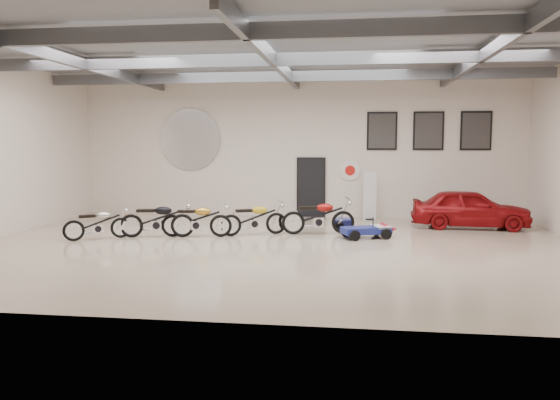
# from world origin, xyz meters

# --- Properties ---
(floor) EXTENTS (16.00, 12.00, 0.01)m
(floor) POSITION_xyz_m (0.00, 0.00, 0.00)
(floor) COLOR #C7B098
(floor) RESTS_ON ground
(ceiling) EXTENTS (16.00, 12.00, 0.01)m
(ceiling) POSITION_xyz_m (0.00, 0.00, 5.00)
(ceiling) COLOR slate
(ceiling) RESTS_ON back_wall
(back_wall) EXTENTS (16.00, 0.02, 5.00)m
(back_wall) POSITION_xyz_m (0.00, 6.00, 2.50)
(back_wall) COLOR beige
(back_wall) RESTS_ON floor
(ceiling_beams) EXTENTS (15.80, 11.80, 0.32)m
(ceiling_beams) POSITION_xyz_m (0.00, 0.00, 4.75)
(ceiling_beams) COLOR #525559
(ceiling_beams) RESTS_ON ceiling
(door) EXTENTS (0.92, 0.08, 2.10)m
(door) POSITION_xyz_m (0.50, 5.95, 1.05)
(door) COLOR black
(door) RESTS_ON back_wall
(logo_plaque) EXTENTS (2.30, 0.06, 1.16)m
(logo_plaque) POSITION_xyz_m (-4.00, 5.95, 2.80)
(logo_plaque) COLOR silver
(logo_plaque) RESTS_ON back_wall
(poster_left) EXTENTS (1.05, 0.08, 1.35)m
(poster_left) POSITION_xyz_m (3.00, 5.96, 3.10)
(poster_left) COLOR black
(poster_left) RESTS_ON back_wall
(poster_mid) EXTENTS (1.05, 0.08, 1.35)m
(poster_mid) POSITION_xyz_m (4.60, 5.96, 3.10)
(poster_mid) COLOR black
(poster_mid) RESTS_ON back_wall
(poster_right) EXTENTS (1.05, 0.08, 1.35)m
(poster_right) POSITION_xyz_m (6.20, 5.96, 3.10)
(poster_right) COLOR black
(poster_right) RESTS_ON back_wall
(oil_sign) EXTENTS (0.72, 0.10, 0.72)m
(oil_sign) POSITION_xyz_m (1.90, 5.95, 1.70)
(oil_sign) COLOR white
(oil_sign) RESTS_ON back_wall
(banner_stand) EXTENTS (0.50, 0.30, 1.74)m
(banner_stand) POSITION_xyz_m (2.59, 5.50, 0.87)
(banner_stand) COLOR white
(banner_stand) RESTS_ON floor
(motorcycle_silver) EXTENTS (1.81, 1.45, 0.93)m
(motorcycle_silver) POSITION_xyz_m (-5.02, 0.44, 0.47)
(motorcycle_silver) COLOR silver
(motorcycle_silver) RESTS_ON floor
(motorcycle_black) EXTENTS (2.14, 0.98, 1.07)m
(motorcycle_black) POSITION_xyz_m (-3.51, 0.99, 0.54)
(motorcycle_black) COLOR silver
(motorcycle_black) RESTS_ON floor
(motorcycle_gold) EXTENTS (2.04, 0.86, 1.03)m
(motorcycle_gold) POSITION_xyz_m (-2.41, 1.22, 0.51)
(motorcycle_gold) COLOR silver
(motorcycle_gold) RESTS_ON floor
(motorcycle_yellow) EXTENTS (2.03, 1.38, 1.02)m
(motorcycle_yellow) POSITION_xyz_m (-0.85, 1.74, 0.51)
(motorcycle_yellow) COLOR silver
(motorcycle_yellow) RESTS_ON floor
(motorcycle_red) EXTENTS (2.20, 1.09, 1.10)m
(motorcycle_red) POSITION_xyz_m (1.01, 2.16, 0.55)
(motorcycle_red) COLOR silver
(motorcycle_red) RESTS_ON floor
(go_kart) EXTENTS (1.83, 1.33, 0.61)m
(go_kart) POSITION_xyz_m (2.53, 1.69, 0.30)
(go_kart) COLOR navy
(go_kart) RESTS_ON floor
(vintage_car) EXTENTS (1.70, 3.72, 1.24)m
(vintage_car) POSITION_xyz_m (5.70, 4.00, 0.62)
(vintage_car) COLOR maroon
(vintage_car) RESTS_ON floor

